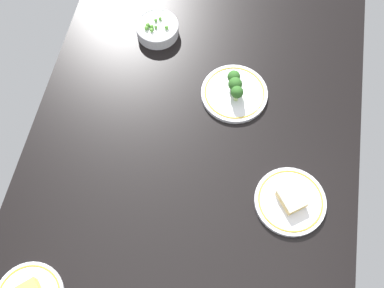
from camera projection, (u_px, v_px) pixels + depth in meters
The scene contains 4 objects.
dining_table at pixel (192, 149), 143.12cm from camera, with size 155.78×102.04×4.00cm, color black.
bowl_peas at pixel (157, 29), 157.66cm from camera, with size 14.74×14.74×5.78cm.
plate_sandwich at pixel (290, 201), 132.58cm from camera, with size 20.81×20.81×4.69cm.
plate_broccoli at pixel (234, 91), 147.61cm from camera, with size 21.58×21.58×8.07cm.
Camera 1 is at (-58.43, -10.96, 132.20)cm, focal length 42.93 mm.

